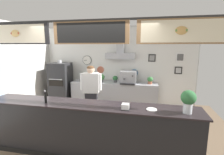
# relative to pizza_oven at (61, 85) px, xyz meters

# --- Properties ---
(ground_plane) EXTENTS (6.53, 6.53, 0.00)m
(ground_plane) POSITION_rel_pizza_oven_xyz_m (1.91, -2.19, -0.77)
(ground_plane) COLOR brown
(back_wall_assembly) EXTENTS (5.26, 2.85, 2.76)m
(back_wall_assembly) POSITION_rel_pizza_oven_xyz_m (1.92, 0.36, 0.70)
(back_wall_assembly) COLOR #9E9E99
(back_wall_assembly) RESTS_ON ground_plane
(service_counter) EXTENTS (4.13, 0.60, 1.03)m
(service_counter) POSITION_rel_pizza_oven_xyz_m (1.91, -2.45, -0.25)
(service_counter) COLOR black
(service_counter) RESTS_ON ground_plane
(back_prep_counter) EXTENTS (2.87, 0.56, 0.91)m
(back_prep_counter) POSITION_rel_pizza_oven_xyz_m (1.89, 0.13, -0.32)
(back_prep_counter) COLOR #A3A5AD
(back_prep_counter) RESTS_ON ground_plane
(pizza_oven) EXTENTS (0.67, 0.65, 1.63)m
(pizza_oven) POSITION_rel_pizza_oven_xyz_m (0.00, 0.00, 0.00)
(pizza_oven) COLOR #232326
(pizza_oven) RESTS_ON ground_plane
(shop_worker) EXTENTS (0.58, 0.29, 1.59)m
(shop_worker) POSITION_rel_pizza_oven_xyz_m (1.49, -1.05, 0.09)
(shop_worker) COLOR #232328
(shop_worker) RESTS_ON ground_plane
(espresso_machine) EXTENTS (0.51, 0.51, 0.40)m
(espresso_machine) POSITION_rel_pizza_oven_xyz_m (2.37, 0.10, 0.34)
(espresso_machine) COLOR #A3A5AD
(espresso_machine) RESTS_ON back_prep_counter
(potted_oregano) EXTENTS (0.24, 0.24, 0.27)m
(potted_oregano) POSITION_rel_pizza_oven_xyz_m (1.45, 0.09, 0.30)
(potted_oregano) COLOR #4C4C51
(potted_oregano) RESTS_ON back_prep_counter
(potted_rosemary) EXTENTS (0.17, 0.17, 0.22)m
(potted_rosemary) POSITION_rel_pizza_oven_xyz_m (1.93, 0.13, 0.27)
(potted_rosemary) COLOR #4C4C51
(potted_rosemary) RESTS_ON back_prep_counter
(potted_sage) EXTENTS (0.20, 0.20, 0.23)m
(potted_sage) POSITION_rel_pizza_oven_xyz_m (0.88, 0.15, 0.27)
(potted_sage) COLOR beige
(potted_sage) RESTS_ON back_prep_counter
(potted_basil) EXTENTS (0.18, 0.18, 0.23)m
(potted_basil) POSITION_rel_pizza_oven_xyz_m (3.07, 0.13, 0.27)
(potted_basil) COLOR #9E563D
(potted_basil) RESTS_ON back_prep_counter
(basil_vase) EXTENTS (0.24, 0.24, 0.38)m
(basil_vase) POSITION_rel_pizza_oven_xyz_m (3.66, -2.52, 0.48)
(basil_vase) COLOR silver
(basil_vase) RESTS_ON service_counter
(pepper_grinder) EXTENTS (0.05, 0.05, 0.25)m
(pepper_grinder) POSITION_rel_pizza_oven_xyz_m (1.10, -2.55, 0.39)
(pepper_grinder) COLOR black
(pepper_grinder) RESTS_ON service_counter
(condiment_plate) EXTENTS (0.18, 0.18, 0.01)m
(condiment_plate) POSITION_rel_pizza_oven_xyz_m (3.09, -2.49, 0.27)
(condiment_plate) COLOR white
(condiment_plate) RESTS_ON service_counter
(napkin_holder) EXTENTS (0.16, 0.15, 0.12)m
(napkin_holder) POSITION_rel_pizza_oven_xyz_m (2.65, -2.56, 0.31)
(napkin_holder) COLOR #262628
(napkin_holder) RESTS_ON service_counter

